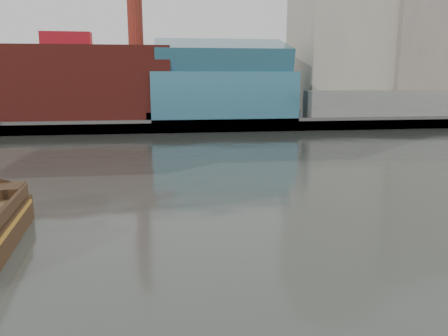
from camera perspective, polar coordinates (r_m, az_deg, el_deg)
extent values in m
plane|color=#2A2C27|center=(27.32, -1.68, -12.05)|extent=(400.00, 400.00, 0.00)
cube|color=slate|center=(117.29, -6.64, 6.89)|extent=(220.00, 60.00, 2.00)
cube|color=#4C4C49|center=(87.91, -6.17, 5.45)|extent=(220.00, 1.00, 2.60)
cube|color=maroon|center=(98.75, -19.54, 10.32)|extent=(42.00, 18.00, 15.00)
cube|color=#2F677E|center=(95.75, -0.32, 9.46)|extent=(30.00, 16.00, 10.00)
cube|color=#ABA58E|center=(114.02, 14.90, 18.54)|extent=(20.00, 22.00, 46.00)
cube|color=gray|center=(118.08, 23.98, 15.74)|extent=(18.00, 18.00, 38.00)
cube|color=#ABA58E|center=(133.79, 16.21, 18.72)|extent=(24.00, 20.00, 52.00)
cube|color=slate|center=(104.18, 21.40, 7.75)|extent=(40.00, 6.00, 6.00)
cube|color=#2F677E|center=(95.75, -0.33, 14.25)|extent=(28.00, 14.94, 8.78)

